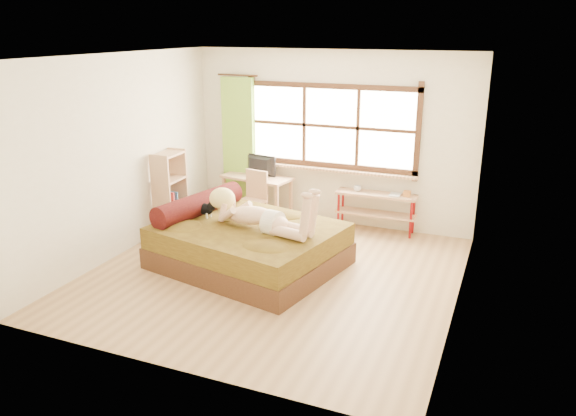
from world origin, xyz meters
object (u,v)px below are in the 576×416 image
at_px(woman, 257,204).
at_px(bookshelf, 170,192).
at_px(chair, 253,196).
at_px(desk, 257,182).
at_px(pipe_shelf, 377,203).
at_px(bed, 246,243).
at_px(kitten, 204,207).

distance_m(woman, bookshelf, 1.99).
relative_size(woman, chair, 1.76).
xyz_separation_m(desk, chair, (0.11, -0.37, -0.12)).
height_order(woman, chair, woman).
height_order(chair, pipe_shelf, chair).
bearing_deg(desk, bed, -59.66).
xyz_separation_m(chair, pipe_shelf, (1.85, 0.49, -0.05)).
height_order(kitten, chair, chair).
height_order(desk, pipe_shelf, desk).
distance_m(kitten, bookshelf, 1.13).
relative_size(bed, woman, 1.64).
bearing_deg(bed, pipe_shelf, 68.17).
bearing_deg(kitten, desk, 102.62).
bearing_deg(pipe_shelf, desk, -177.48).
relative_size(pipe_shelf, bookshelf, 0.98).
xyz_separation_m(woman, pipe_shelf, (1.08, 1.97, -0.44)).
xyz_separation_m(kitten, desk, (-0.01, 1.70, -0.08)).
bearing_deg(kitten, bed, 4.56).
bearing_deg(kitten, chair, 97.88).
distance_m(pipe_shelf, bookshelf, 3.15).
bearing_deg(woman, kitten, -177.66).
relative_size(bed, pipe_shelf, 2.09).
height_order(pipe_shelf, bookshelf, bookshelf).
relative_size(bed, chair, 2.88).
bearing_deg(pipe_shelf, kitten, -137.99).
relative_size(bed, desk, 2.13).
distance_m(woman, desk, 2.07).
height_order(kitten, pipe_shelf, kitten).
xyz_separation_m(woman, bookshelf, (-1.82, 0.76, -0.26)).
xyz_separation_m(woman, chair, (-0.77, 1.48, -0.40)).
bearing_deg(chair, woman, -52.95).
distance_m(chair, bookshelf, 1.28).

